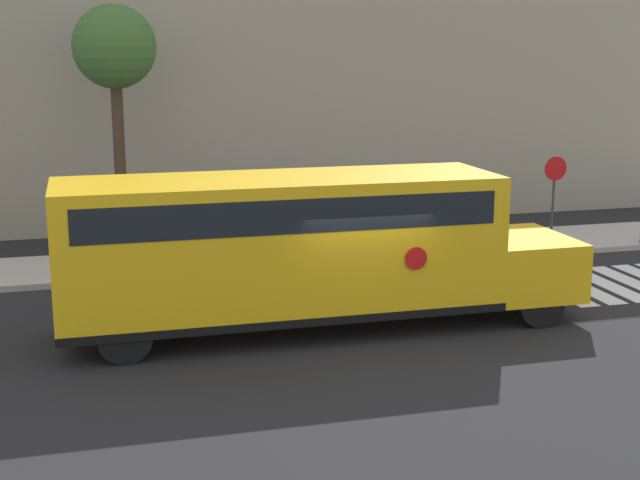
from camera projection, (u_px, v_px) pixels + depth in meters
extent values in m
plane|color=black|center=(357.00, 333.00, 17.82)|extent=(60.00, 60.00, 0.00)
cube|color=#B2ADA3|center=(284.00, 257.00, 23.93)|extent=(44.00, 3.00, 0.15)
cube|color=#9E937F|center=(239.00, 54.00, 28.94)|extent=(32.00, 4.00, 10.77)
cube|color=white|center=(554.00, 288.00, 21.11)|extent=(0.50, 3.20, 0.01)
cube|color=white|center=(581.00, 286.00, 21.29)|extent=(0.50, 3.20, 0.01)
cube|color=white|center=(606.00, 284.00, 21.47)|extent=(0.50, 3.20, 0.01)
cube|color=white|center=(632.00, 282.00, 21.64)|extent=(0.50, 3.20, 0.01)
cube|color=yellow|center=(280.00, 244.00, 17.57)|extent=(8.64, 2.50, 2.67)
cube|color=yellow|center=(521.00, 264.00, 19.06)|extent=(1.91, 2.50, 1.21)
cube|color=black|center=(280.00, 306.00, 17.83)|extent=(8.64, 2.54, 0.16)
cube|color=black|center=(279.00, 205.00, 17.40)|extent=(7.95, 2.53, 0.64)
cylinder|color=red|center=(416.00, 258.00, 16.98)|extent=(0.44, 0.02, 0.44)
cylinder|color=black|center=(493.00, 277.00, 20.17)|extent=(1.00, 0.30, 1.00)
cylinder|color=black|center=(540.00, 303.00, 18.14)|extent=(1.00, 0.30, 1.00)
cylinder|color=black|center=(119.00, 304.00, 18.07)|extent=(1.00, 0.30, 1.00)
cylinder|color=black|center=(125.00, 337.00, 16.03)|extent=(1.00, 0.30, 1.00)
cylinder|color=#38383A|center=(552.00, 210.00, 24.55)|extent=(0.07, 0.07, 2.39)
cylinder|color=red|center=(556.00, 169.00, 24.26)|extent=(0.66, 0.03, 0.66)
cylinder|color=#423323|center=(120.00, 163.00, 24.48)|extent=(0.32, 0.32, 4.93)
sphere|color=#3D662D|center=(114.00, 47.00, 23.81)|extent=(2.25, 2.25, 2.25)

